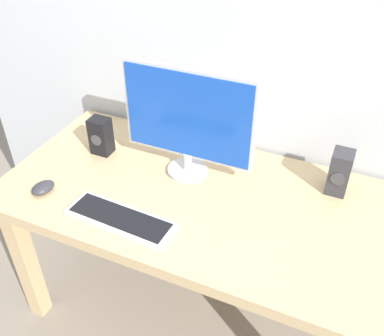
% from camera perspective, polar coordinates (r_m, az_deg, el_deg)
% --- Properties ---
extents(ground_plane, '(6.00, 6.00, 0.00)m').
position_cam_1_polar(ground_plane, '(2.21, 0.77, -18.11)').
color(ground_plane, gray).
extents(desk, '(1.55, 0.77, 0.73)m').
position_cam_1_polar(desk, '(1.73, 0.94, -5.92)').
color(desk, tan).
rests_on(desk, ground_plane).
extents(monitor, '(0.53, 0.16, 0.45)m').
position_cam_1_polar(monitor, '(1.66, -0.52, 6.37)').
color(monitor, silver).
rests_on(monitor, desk).
extents(keyboard_primary, '(0.41, 0.15, 0.02)m').
position_cam_1_polar(keyboard_primary, '(1.58, -9.39, -6.56)').
color(keyboard_primary, silver).
rests_on(keyboard_primary, desk).
extents(mouse, '(0.09, 0.11, 0.04)m').
position_cam_1_polar(mouse, '(1.77, -18.98, -2.46)').
color(mouse, '#333338').
rests_on(mouse, desk).
extents(speaker_right, '(0.08, 0.09, 0.18)m').
position_cam_1_polar(speaker_right, '(1.73, 18.80, -0.52)').
color(speaker_right, '#333338').
rests_on(speaker_right, desk).
extents(speaker_left, '(0.08, 0.07, 0.16)m').
position_cam_1_polar(speaker_left, '(1.89, -11.88, 4.14)').
color(speaker_left, black).
rests_on(speaker_left, desk).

